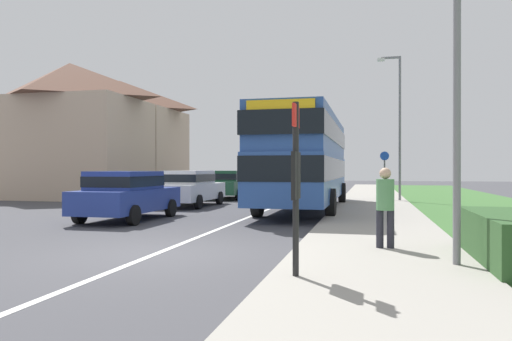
# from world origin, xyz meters

# --- Properties ---
(ground_plane) EXTENTS (120.00, 120.00, 0.00)m
(ground_plane) POSITION_xyz_m (0.00, 0.00, 0.00)
(ground_plane) COLOR #424247
(lane_marking_centre) EXTENTS (0.14, 60.00, 0.01)m
(lane_marking_centre) POSITION_xyz_m (0.00, 8.00, 0.00)
(lane_marking_centre) COLOR silver
(lane_marking_centre) RESTS_ON ground_plane
(pavement_near_side) EXTENTS (3.20, 68.00, 0.12)m
(pavement_near_side) POSITION_xyz_m (4.20, 6.00, 0.06)
(pavement_near_side) COLOR #9E998E
(pavement_near_side) RESTS_ON ground_plane
(roadside_hedge) EXTENTS (1.10, 3.26, 0.90)m
(roadside_hedge) POSITION_xyz_m (6.30, 0.04, 0.45)
(roadside_hedge) COLOR #2D5128
(roadside_hedge) RESTS_ON ground_plane
(double_decker_bus) EXTENTS (2.80, 11.20, 3.70)m
(double_decker_bus) POSITION_xyz_m (1.53, 10.42, 2.14)
(double_decker_bus) COLOR #284C93
(double_decker_bus) RESTS_ON ground_plane
(parked_car_blue) EXTENTS (1.97, 4.30, 1.57)m
(parked_car_blue) POSITION_xyz_m (-3.55, 5.34, 0.87)
(parked_car_blue) COLOR navy
(parked_car_blue) RESTS_ON ground_plane
(parked_car_white) EXTENTS (2.00, 4.52, 1.58)m
(parked_car_white) POSITION_xyz_m (-3.70, 11.14, 0.88)
(parked_car_white) COLOR silver
(parked_car_white) RESTS_ON ground_plane
(parked_car_dark_green) EXTENTS (1.99, 4.56, 1.56)m
(parked_car_dark_green) POSITION_xyz_m (-3.56, 16.76, 0.87)
(parked_car_dark_green) COLOR #19472D
(parked_car_dark_green) RESTS_ON ground_plane
(pedestrian_at_stop) EXTENTS (0.34, 0.34, 1.67)m
(pedestrian_at_stop) POSITION_xyz_m (4.32, 0.96, 0.98)
(pedestrian_at_stop) COLOR #23232D
(pedestrian_at_stop) RESTS_ON ground_plane
(bus_stop_sign) EXTENTS (0.09, 0.52, 2.60)m
(bus_stop_sign) POSITION_xyz_m (3.00, -1.82, 1.54)
(bus_stop_sign) COLOR black
(bus_stop_sign) RESTS_ON ground_plane
(cycle_route_sign) EXTENTS (0.44, 0.08, 2.52)m
(cycle_route_sign) POSITION_xyz_m (4.74, 16.00, 1.43)
(cycle_route_sign) COLOR slate
(cycle_route_sign) RESTS_ON ground_plane
(street_lamp_mid) EXTENTS (1.14, 0.20, 7.18)m
(street_lamp_mid) POSITION_xyz_m (5.35, 15.81, 4.13)
(street_lamp_mid) COLOR slate
(street_lamp_mid) RESTS_ON ground_plane
(house_terrace_far_side) EXTENTS (7.95, 11.00, 7.65)m
(house_terrace_far_side) POSITION_xyz_m (-12.52, 18.00, 3.83)
(house_terrace_far_side) COLOR #C1A88E
(house_terrace_far_side) RESTS_ON ground_plane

